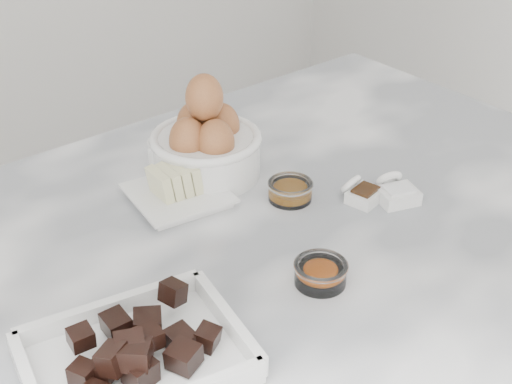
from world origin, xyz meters
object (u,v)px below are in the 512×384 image
chocolate_dish (135,352)px  honey_bowl (290,190)px  egg_bowl (206,143)px  salt_spoon (395,191)px  vanilla_spoon (361,192)px  sugar_ramekin (179,156)px  zest_bowl (321,272)px  butter_plate (177,189)px

chocolate_dish → honey_bowl: 0.38m
egg_bowl → salt_spoon: bearing=-54.2°
chocolate_dish → vanilla_spoon: (0.43, 0.08, -0.01)m
egg_bowl → honey_bowl: 0.15m
sugar_ramekin → vanilla_spoon: bearing=-55.1°
zest_bowl → salt_spoon: size_ratio=0.86×
egg_bowl → honey_bowl: egg_bowl is taller
chocolate_dish → zest_bowl: bearing=-3.9°
vanilla_spoon → honey_bowl: bearing=139.4°
sugar_ramekin → zest_bowl: size_ratio=1.39×
chocolate_dish → sugar_ramekin: (0.27, 0.32, 0.01)m
butter_plate → salt_spoon: bearing=-38.6°
chocolate_dish → egg_bowl: 0.42m
butter_plate → zest_bowl: (0.03, -0.27, -0.00)m
egg_bowl → salt_spoon: egg_bowl is taller
sugar_ramekin → egg_bowl: (0.03, -0.03, 0.02)m
honey_bowl → salt_spoon: (0.12, -0.10, -0.00)m
sugar_ramekin → zest_bowl: 0.34m
zest_bowl → vanilla_spoon: vanilla_spoon is taller
chocolate_dish → sugar_ramekin: bearing=49.7°
egg_bowl → sugar_ramekin: bearing=139.8°
salt_spoon → egg_bowl: bearing=125.8°
sugar_ramekin → honey_bowl: sugar_ramekin is taller
zest_bowl → chocolate_dish: bearing=176.1°
honey_bowl → zest_bowl: bearing=-120.7°
chocolate_dish → vanilla_spoon: size_ratio=3.78×
salt_spoon → chocolate_dish: bearing=-173.4°
butter_plate → salt_spoon: size_ratio=1.90×
sugar_ramekin → salt_spoon: sugar_ramekin is taller
butter_plate → salt_spoon: (0.25, -0.20, -0.01)m
egg_bowl → salt_spoon: 0.29m
chocolate_dish → egg_bowl: size_ratio=1.50×
chocolate_dish → vanilla_spoon: 0.44m
butter_plate → zest_bowl: size_ratio=2.22×
vanilla_spoon → butter_plate: bearing=141.2°
chocolate_dish → salt_spoon: bearing=6.6°
egg_bowl → salt_spoon: (0.17, -0.24, -0.04)m
sugar_ramekin → egg_bowl: 0.05m
vanilla_spoon → chocolate_dish: bearing=-168.9°
sugar_ramekin → vanilla_spoon: size_ratio=1.39×
honey_bowl → butter_plate: bearing=142.3°
chocolate_dish → sugar_ramekin: size_ratio=2.72×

